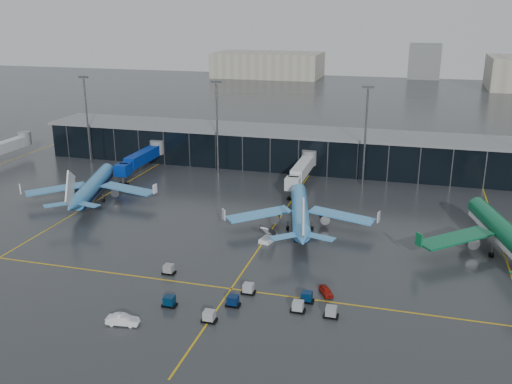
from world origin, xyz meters
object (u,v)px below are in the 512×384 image
(airliner_aer_lingus, at_px, (507,221))
(service_van_white, at_px, (123,320))
(airliner_klm_near, at_px, (300,201))
(airliner_arkefly, at_px, (93,177))
(baggage_carts, at_px, (244,299))
(mobile_airstair, at_px, (267,238))
(service_van_red, at_px, (326,291))

(airliner_aer_lingus, xyz_separation_m, service_van_white, (-56.37, -42.35, -5.55))
(airliner_klm_near, bearing_deg, airliner_aer_lingus, -17.05)
(airliner_arkefly, relative_size, baggage_carts, 1.18)
(airliner_klm_near, relative_size, mobile_airstair, 10.19)
(airliner_arkefly, distance_m, service_van_white, 60.25)
(airliner_aer_lingus, xyz_separation_m, mobile_airstair, (-43.96, -6.83, -5.57))
(service_van_red, height_order, service_van_white, service_van_white)
(airliner_arkefly, relative_size, airliner_klm_near, 1.00)
(airliner_klm_near, xyz_separation_m, baggage_carts, (-1.81, -34.41, -4.92))
(service_van_white, bearing_deg, airliner_arkefly, 26.45)
(airliner_klm_near, xyz_separation_m, service_van_white, (-16.97, -45.24, -4.88))
(airliner_klm_near, bearing_deg, service_van_red, -83.30)
(airliner_aer_lingus, height_order, baggage_carts, airliner_aer_lingus)
(mobile_airstair, height_order, service_van_red, mobile_airstair)
(service_van_white, bearing_deg, baggage_carts, -62.61)
(baggage_carts, distance_m, service_van_white, 18.63)
(baggage_carts, bearing_deg, airliner_klm_near, 86.99)
(airliner_arkefly, bearing_deg, airliner_klm_near, -20.66)
(airliner_klm_near, distance_m, baggage_carts, 34.81)
(mobile_airstair, bearing_deg, airliner_klm_near, 78.33)
(baggage_carts, bearing_deg, service_van_red, 27.90)
(airliner_aer_lingus, height_order, service_van_red, airliner_aer_lingus)
(baggage_carts, relative_size, service_van_red, 8.43)
(airliner_arkefly, relative_size, service_van_white, 7.69)
(airliner_arkefly, bearing_deg, service_van_white, -71.37)
(service_van_red, bearing_deg, airliner_arkefly, 122.28)
(airliner_arkefly, xyz_separation_m, mobile_airstair, (46.50, -13.93, -4.91))
(baggage_carts, distance_m, mobile_airstair, 24.84)
(service_van_red, bearing_deg, baggage_carts, 178.10)
(airliner_aer_lingus, bearing_deg, airliner_arkefly, 161.14)
(airliner_klm_near, height_order, baggage_carts, airliner_klm_near)
(service_van_white, bearing_deg, mobile_airstair, -27.40)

